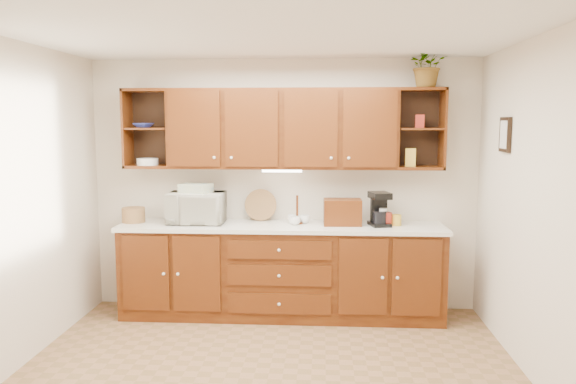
# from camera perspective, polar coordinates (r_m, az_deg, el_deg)

# --- Properties ---
(floor) EXTENTS (4.00, 4.00, 0.00)m
(floor) POSITION_cam_1_polar(r_m,az_deg,el_deg) (4.53, -2.08, -18.47)
(floor) COLOR #8B6240
(floor) RESTS_ON ground
(ceiling) EXTENTS (4.00, 4.00, 0.00)m
(ceiling) POSITION_cam_1_polar(r_m,az_deg,el_deg) (4.14, -2.25, 16.04)
(ceiling) COLOR white
(ceiling) RESTS_ON back_wall
(back_wall) EXTENTS (4.00, 0.00, 4.00)m
(back_wall) POSITION_cam_1_polar(r_m,az_deg,el_deg) (5.87, -0.46, 0.69)
(back_wall) COLOR beige
(back_wall) RESTS_ON floor
(left_wall) EXTENTS (0.00, 3.50, 3.50)m
(left_wall) POSITION_cam_1_polar(r_m,az_deg,el_deg) (4.77, -26.80, -1.57)
(left_wall) COLOR beige
(left_wall) RESTS_ON floor
(right_wall) EXTENTS (0.00, 3.50, 3.50)m
(right_wall) POSITION_cam_1_polar(r_m,az_deg,el_deg) (4.42, 24.64, -2.10)
(right_wall) COLOR beige
(right_wall) RESTS_ON floor
(base_cabinets) EXTENTS (3.20, 0.60, 0.90)m
(base_cabinets) POSITION_cam_1_polar(r_m,az_deg,el_deg) (5.74, -0.66, -8.12)
(base_cabinets) COLOR #381406
(base_cabinets) RESTS_ON floor
(countertop) EXTENTS (3.24, 0.64, 0.04)m
(countertop) POSITION_cam_1_polar(r_m,az_deg,el_deg) (5.62, -0.67, -3.52)
(countertop) COLOR silver
(countertop) RESTS_ON base_cabinets
(upper_cabinets) EXTENTS (3.20, 0.33, 0.80)m
(upper_cabinets) POSITION_cam_1_polar(r_m,az_deg,el_deg) (5.67, -0.48, 6.47)
(upper_cabinets) COLOR #381406
(upper_cabinets) RESTS_ON back_wall
(undercabinet_light) EXTENTS (0.40, 0.05, 0.02)m
(undercabinet_light) POSITION_cam_1_polar(r_m,az_deg,el_deg) (5.64, -0.61, 2.16)
(undercabinet_light) COLOR white
(undercabinet_light) RESTS_ON upper_cabinets
(framed_picture) EXTENTS (0.03, 0.24, 0.30)m
(framed_picture) POSITION_cam_1_polar(r_m,az_deg,el_deg) (5.21, 21.20, 5.46)
(framed_picture) COLOR black
(framed_picture) RESTS_ON right_wall
(wicker_basket) EXTENTS (0.25, 0.25, 0.15)m
(wicker_basket) POSITION_cam_1_polar(r_m,az_deg,el_deg) (5.95, -15.42, -2.26)
(wicker_basket) COLOR olive
(wicker_basket) RESTS_ON countertop
(microwave) EXTENTS (0.57, 0.39, 0.31)m
(microwave) POSITION_cam_1_polar(r_m,az_deg,el_deg) (5.75, -9.29, -1.60)
(microwave) COLOR beige
(microwave) RESTS_ON countertop
(towel_stack) EXTENTS (0.34, 0.29, 0.09)m
(towel_stack) POSITION_cam_1_polar(r_m,az_deg,el_deg) (5.72, -9.33, 0.39)
(towel_stack) COLOR #E3C96A
(towel_stack) RESTS_ON microwave
(wine_bottle) EXTENTS (0.08, 0.08, 0.27)m
(wine_bottle) POSITION_cam_1_polar(r_m,az_deg,el_deg) (5.87, -11.58, -1.66)
(wine_bottle) COLOR black
(wine_bottle) RESTS_ON countertop
(woven_tray) EXTENTS (0.33, 0.09, 0.33)m
(woven_tray) POSITION_cam_1_polar(r_m,az_deg,el_deg) (5.85, -2.79, -2.81)
(woven_tray) COLOR olive
(woven_tray) RESTS_ON countertop
(bread_box) EXTENTS (0.38, 0.24, 0.26)m
(bread_box) POSITION_cam_1_polar(r_m,az_deg,el_deg) (5.60, 5.55, -2.04)
(bread_box) COLOR #381406
(bread_box) RESTS_ON countertop
(mug_tree) EXTENTS (0.26, 0.26, 0.29)m
(mug_tree) POSITION_cam_1_polar(r_m,az_deg,el_deg) (5.66, 0.94, -2.78)
(mug_tree) COLOR #381406
(mug_tree) RESTS_ON countertop
(canister_red) EXTENTS (0.13, 0.13, 0.13)m
(canister_red) POSITION_cam_1_polar(r_m,az_deg,el_deg) (5.62, 9.92, -2.72)
(canister_red) COLOR maroon
(canister_red) RESTS_ON countertop
(canister_white) EXTENTS (0.10, 0.10, 0.17)m
(canister_white) POSITION_cam_1_polar(r_m,az_deg,el_deg) (5.61, 9.63, -2.53)
(canister_white) COLOR white
(canister_white) RESTS_ON countertop
(canister_yellow) EXTENTS (0.11, 0.11, 0.11)m
(canister_yellow) POSITION_cam_1_polar(r_m,az_deg,el_deg) (5.66, 10.96, -2.82)
(canister_yellow) COLOR gold
(canister_yellow) RESTS_ON countertop
(coffee_maker) EXTENTS (0.23, 0.27, 0.33)m
(coffee_maker) POSITION_cam_1_polar(r_m,az_deg,el_deg) (5.61, 9.27, -1.76)
(coffee_maker) COLOR black
(coffee_maker) RESTS_ON countertop
(bowl_stack) EXTENTS (0.24, 0.24, 0.05)m
(bowl_stack) POSITION_cam_1_polar(r_m,az_deg,el_deg) (5.92, -14.48, 6.57)
(bowl_stack) COLOR #283495
(bowl_stack) RESTS_ON upper_cabinets
(plate_stack) EXTENTS (0.23, 0.23, 0.07)m
(plate_stack) POSITION_cam_1_polar(r_m,az_deg,el_deg) (5.92, -14.09, 3.01)
(plate_stack) COLOR white
(plate_stack) RESTS_ON upper_cabinets
(pantry_box_yellow) EXTENTS (0.11, 0.09, 0.18)m
(pantry_box_yellow) POSITION_cam_1_polar(r_m,az_deg,el_deg) (5.69, 12.34, 3.45)
(pantry_box_yellow) COLOR gold
(pantry_box_yellow) RESTS_ON upper_cabinets
(pantry_box_red) EXTENTS (0.10, 0.09, 0.13)m
(pantry_box_red) POSITION_cam_1_polar(r_m,az_deg,el_deg) (5.71, 13.25, 7.01)
(pantry_box_red) COLOR maroon
(pantry_box_red) RESTS_ON upper_cabinets
(potted_plant) EXTENTS (0.49, 0.46, 0.44)m
(potted_plant) POSITION_cam_1_polar(r_m,az_deg,el_deg) (5.73, 14.01, 12.42)
(potted_plant) COLOR #999999
(potted_plant) RESTS_ON upper_cabinets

